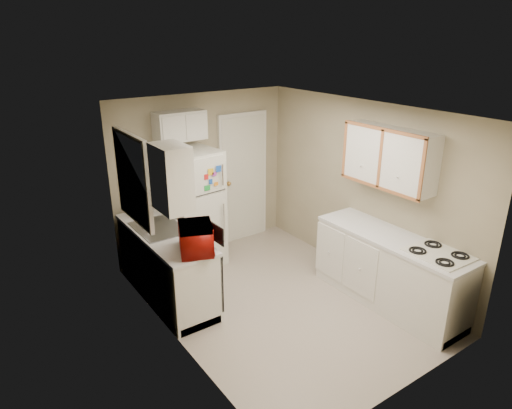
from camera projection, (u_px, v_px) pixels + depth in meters
floor at (278, 300)px, 5.81m from camera, size 3.80×3.80×0.00m
ceiling at (282, 111)px, 4.95m from camera, size 3.80×3.80×0.00m
wall_left at (171, 242)px, 4.63m from camera, size 3.80×3.80×0.00m
wall_right at (363, 191)px, 6.13m from camera, size 3.80×3.80×0.00m
wall_back at (203, 174)px, 6.84m from camera, size 2.80×2.80×0.00m
wall_front at (415, 280)px, 3.92m from camera, size 2.80×2.80×0.00m
left_counter at (166, 265)px, 5.75m from camera, size 0.60×1.80×0.90m
dishwasher at (210, 275)px, 5.43m from camera, size 0.03×0.58×0.72m
sink at (159, 231)px, 5.72m from camera, size 0.54×0.74×0.16m
microwave at (196, 238)px, 5.07m from camera, size 0.61×0.48×0.36m
soap_bottle at (140, 210)px, 6.01m from camera, size 0.12×0.12×0.22m
window_blinds at (134, 178)px, 5.32m from camera, size 0.10×0.98×1.08m
upper_cabinet_left at (172, 178)px, 4.67m from camera, size 0.30×0.45×0.70m
refrigerator at (193, 209)px, 6.45m from camera, size 0.77×0.75×1.70m
cabinet_over_fridge at (180, 126)px, 6.22m from camera, size 0.70×0.30×0.40m
interior_door at (243, 178)px, 7.24m from camera, size 0.86×0.06×2.08m
right_counter at (389, 270)px, 5.62m from camera, size 0.60×2.00×0.90m
stove at (432, 294)px, 5.21m from camera, size 0.54×0.66×0.78m
upper_cabinet_right at (389, 157)px, 5.45m from camera, size 0.30×1.20×0.70m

